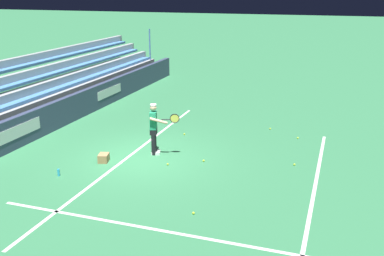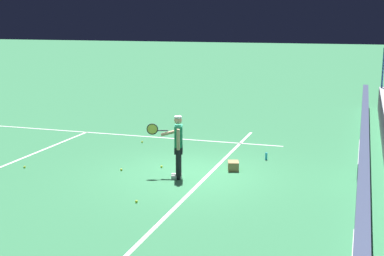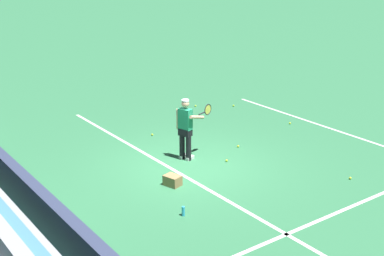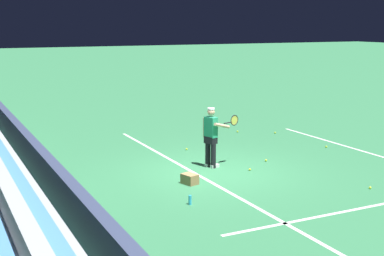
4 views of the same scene
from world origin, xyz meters
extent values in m
plane|color=#337A4C|center=(0.00, 0.00, 0.00)|extent=(160.00, 160.00, 0.00)
cube|color=white|center=(0.00, -0.50, 0.00)|extent=(12.00, 0.10, 0.01)
cube|color=white|center=(4.11, 4.00, 0.00)|extent=(0.10, 12.00, 0.01)
cube|color=white|center=(0.00, 5.50, 0.00)|extent=(8.22, 0.10, 0.01)
cube|color=#384260|center=(0.00, -4.58, 0.55)|extent=(27.12, 0.24, 1.10)
cube|color=silver|center=(0.81, -4.45, 0.61)|extent=(2.80, 0.01, 0.44)
cylinder|color=#4C70B2|center=(12.49, -5.28, 1.48)|extent=(0.08, 0.08, 2.95)
cylinder|color=black|center=(-0.53, 0.15, 0.44)|extent=(0.15, 0.15, 0.88)
cylinder|color=black|center=(-0.32, 0.22, 0.44)|extent=(0.15, 0.15, 0.88)
cube|color=white|center=(-0.55, 0.21, 0.04)|extent=(0.19, 0.30, 0.09)
cube|color=white|center=(-0.34, 0.27, 0.04)|extent=(0.19, 0.30, 0.09)
cube|color=black|center=(-0.43, 0.18, 0.80)|extent=(0.39, 0.31, 0.20)
cube|color=#239366|center=(-0.43, 0.18, 1.17)|extent=(0.41, 0.31, 0.58)
sphere|color=tan|center=(-0.43, 0.19, 1.60)|extent=(0.21, 0.21, 0.21)
cylinder|color=white|center=(-0.43, 0.19, 1.69)|extent=(0.20, 0.20, 0.05)
cylinder|color=tan|center=(-0.66, 0.11, 1.13)|extent=(0.09, 0.09, 0.56)
cylinder|color=tan|center=(-0.25, 0.45, 1.22)|extent=(0.26, 0.58, 0.24)
cylinder|color=black|center=(-0.32, 0.68, 1.27)|extent=(0.12, 0.30, 0.03)
torus|color=black|center=(-0.41, 0.94, 1.31)|extent=(0.12, 0.31, 0.31)
cylinder|color=#D6D14C|center=(-0.41, 0.94, 1.31)|extent=(0.09, 0.26, 0.27)
cube|color=#A87F51|center=(0.76, -1.05, 0.13)|extent=(0.47, 0.40, 0.26)
sphere|color=#CCE533|center=(3.13, 2.78, 0.03)|extent=(0.07, 0.07, 0.07)
sphere|color=#CCE533|center=(-0.27, 1.97, 0.03)|extent=(0.07, 0.07, 0.07)
sphere|color=#CCE533|center=(-2.62, 0.48, 0.03)|extent=(0.07, 0.07, 0.07)
sphere|color=#CCE533|center=(0.38, 1.00, 0.03)|extent=(0.07, 0.07, 0.07)
sphere|color=#CCE533|center=(-0.88, 4.77, 0.03)|extent=(0.07, 0.07, 0.07)
cylinder|color=#33B2E5|center=(2.20, -1.75, 0.11)|extent=(0.07, 0.07, 0.22)
camera|label=1|loc=(12.52, 5.94, 5.36)|focal=42.00mm
camera|label=2|loc=(-13.62, -4.44, 4.27)|focal=50.00mm
camera|label=3|loc=(10.76, -7.77, 5.62)|focal=50.00mm
camera|label=4|loc=(12.60, -6.81, 4.05)|focal=50.00mm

